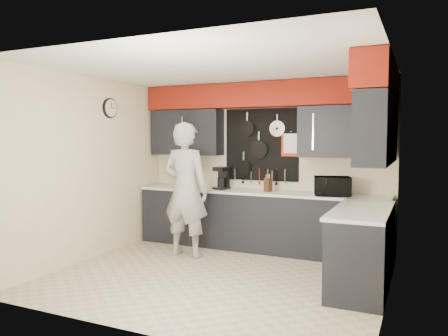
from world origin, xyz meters
The scene contains 10 objects.
ground centered at (0.00, 0.00, 0.00)m, with size 4.00×4.00×0.00m, color beige.
back_wall_assembly centered at (0.01, 1.60, 2.01)m, with size 4.00×0.36×2.60m.
right_wall_assembly centered at (1.85, 0.26, 1.94)m, with size 0.36×3.50×2.60m.
left_wall_assembly centered at (-1.99, 0.02, 1.33)m, with size 0.05×3.50×2.60m.
base_cabinets centered at (0.49, 1.13, 0.46)m, with size 3.95×2.20×0.92m.
microwave centered at (1.15, 1.34, 1.06)m, with size 0.49×0.33×0.27m, color black.
knife_block centered at (0.17, 1.41, 1.02)m, with size 0.09×0.09×0.21m, color #341E10.
utensil_crock centered at (0.19, 1.52, 0.99)m, with size 0.11×0.11×0.14m, color white.
coffee_maker centered at (-0.60, 1.43, 1.10)m, with size 0.23×0.27×0.35m.
person centered at (-0.83, 0.65, 0.98)m, with size 0.72×0.47×1.96m, color #A7A8A5.
Camera 1 is at (2.32, -4.86, 1.74)m, focal length 35.00 mm.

